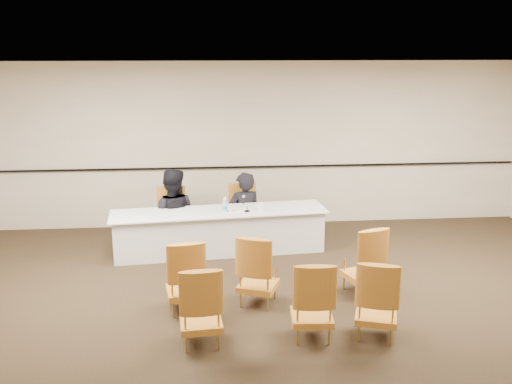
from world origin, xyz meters
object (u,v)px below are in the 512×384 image
panel_table (219,231)px  panelist_main_chair (244,213)px  panelist_second_chair (172,217)px  aud_chair_front_mid (258,269)px  aud_chair_back_right (377,298)px  aud_chair_front_right (364,260)px  water_bottle (225,204)px  aud_chair_back_left (200,304)px  coffee_cup (260,207)px  drinking_glass (231,209)px  panelist_second (172,219)px  aud_chair_front_left (185,275)px  microphone (247,204)px  aud_chair_back_mid (312,299)px  panelist_main (244,220)px

panel_table → panelist_main_chair: panelist_main_chair is taller
panelist_main_chair → panelist_second_chair: size_ratio=1.00×
aud_chair_front_mid → aud_chair_back_right: size_ratio=1.00×
aud_chair_front_mid → aud_chair_front_right: 1.46m
water_bottle → aud_chair_back_right: 3.35m
aud_chair_back_left → coffee_cup: bearing=67.5°
aud_chair_front_mid → drinking_glass: bearing=119.4°
panelist_second_chair → water_bottle: 1.05m
panelist_second → drinking_glass: size_ratio=17.27×
panelist_second → aud_chair_back_left: size_ratio=1.82×
panelist_main_chair → panelist_second_chair: 1.22m
aud_chair_front_left → panelist_second_chair: bearing=87.7°
panelist_second → panelist_second_chair: (0.00, 0.00, 0.04)m
drinking_glass → aud_chair_back_right: (1.52, -2.90, -0.26)m
coffee_cup → panelist_second: bearing=160.9°
panelist_main_chair → aud_chair_back_left: size_ratio=1.00×
drinking_glass → aud_chair_back_right: 3.29m
panelist_main_chair → microphone: bearing=-95.1°
water_bottle → aud_chair_back_left: 2.95m
aud_chair_front_left → aud_chair_back_right: same height
panelist_second → water_bottle: panelist_second is taller
water_bottle → aud_chair_front_left: aud_chair_front_left is taller
coffee_cup → aud_chair_front_left: size_ratio=0.14×
panelist_main_chair → aud_chair_front_left: size_ratio=1.00×
aud_chair_front_left → aud_chair_back_mid: (1.46, -0.84, 0.00)m
panelist_main_chair → water_bottle: panelist_main_chair is taller
aud_chair_back_left → aud_chair_back_right: same height
panelist_second → water_bottle: (0.87, -0.50, 0.37)m
microphone → aud_chair_front_mid: (-0.00, -1.90, -0.34)m
panel_table → aud_chair_front_mid: aud_chair_front_mid is taller
microphone → aud_chair_front_mid: size_ratio=0.26×
aud_chair_front_mid → aud_chair_back_mid: bearing=-38.8°
panelist_second → microphone: 1.38m
panelist_second_chair → aud_chair_back_mid: same height
aud_chair_front_right → aud_chair_back_right: 1.20m
water_bottle → coffee_cup: 0.57m
coffee_cup → aud_chair_back_right: bearing=-70.2°
panelist_second → aud_chair_back_mid: size_ratio=1.82×
panelist_main → coffee_cup: (0.22, -0.61, 0.41)m
microphone → coffee_cup: bearing=-10.1°
panelist_main_chair → aud_chair_back_mid: same height
panelist_second_chair → coffee_cup: bearing=-24.5°
panelist_main → microphone: (0.00, -0.65, 0.46)m
panelist_main_chair → panelist_second: 1.22m
aud_chair_back_right → aud_chair_front_right: bearing=100.1°
panelist_main → aud_chair_front_mid: bearing=73.3°
panelist_second → panelist_second_chair: size_ratio=1.82×
panelist_main → coffee_cup: bearing=93.0°
drinking_glass → coffee_cup: (0.47, 0.01, 0.01)m
panelist_main → panel_table: bearing=35.6°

